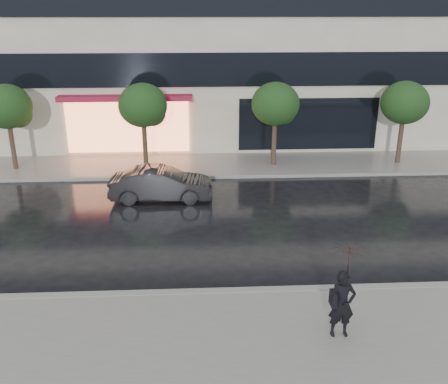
{
  "coord_description": "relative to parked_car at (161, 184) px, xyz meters",
  "views": [
    {
      "loc": [
        -0.5,
        -12.45,
        7.27
      ],
      "look_at": [
        0.3,
        3.03,
        1.4
      ],
      "focal_mm": 40.0,
      "sensor_mm": 36.0,
      "label": 1
    }
  ],
  "objects": [
    {
      "name": "pedestrian_with_umbrella",
      "position": [
        4.7,
        -9.01,
        0.94
      ],
      "size": [
        0.91,
        0.92,
        2.27
      ],
      "rotation": [
        0.0,
        0.0,
        0.03
      ],
      "color": "black",
      "rests_on": "sidewalk_near"
    },
    {
      "name": "tree_mid_west",
      "position": [
        -0.93,
        4.03,
        2.27
      ],
      "size": [
        2.2,
        2.2,
        3.99
      ],
      "color": "#33261C",
      "rests_on": "ground"
    },
    {
      "name": "curb_far",
      "position": [
        2.01,
        2.5,
        -0.59
      ],
      "size": [
        60.0,
        0.25,
        0.14
      ],
      "primitive_type": "cube",
      "color": "gray",
      "rests_on": "ground"
    },
    {
      "name": "sidewalk_far",
      "position": [
        2.01,
        4.25,
        -0.6
      ],
      "size": [
        60.0,
        3.5,
        0.12
      ],
      "primitive_type": "cube",
      "color": "slate",
      "rests_on": "ground"
    },
    {
      "name": "tree_far_west",
      "position": [
        -6.93,
        4.03,
        2.27
      ],
      "size": [
        2.2,
        2.2,
        3.99
      ],
      "color": "#33261C",
      "rests_on": "ground"
    },
    {
      "name": "parked_car",
      "position": [
        0.0,
        0.0,
        0.0
      ],
      "size": [
        4.01,
        1.46,
        1.31
      ],
      "primitive_type": "imported",
      "rotation": [
        0.0,
        0.0,
        1.55
      ],
      "color": "black",
      "rests_on": "ground"
    },
    {
      "name": "ground",
      "position": [
        2.01,
        -6.0,
        -0.66
      ],
      "size": [
        120.0,
        120.0,
        0.0
      ],
      "primitive_type": "plane",
      "color": "black",
      "rests_on": "ground"
    },
    {
      "name": "sidewalk_near",
      "position": [
        2.01,
        -9.25,
        -0.6
      ],
      "size": [
        60.0,
        4.5,
        0.12
      ],
      "primitive_type": "cube",
      "color": "slate",
      "rests_on": "ground"
    },
    {
      "name": "curb_near",
      "position": [
        2.01,
        -7.0,
        -0.59
      ],
      "size": [
        60.0,
        0.25,
        0.14
      ],
      "primitive_type": "cube",
      "color": "gray",
      "rests_on": "ground"
    },
    {
      "name": "tree_mid_east",
      "position": [
        5.07,
        4.03,
        2.27
      ],
      "size": [
        2.2,
        2.2,
        3.99
      ],
      "color": "#33261C",
      "rests_on": "ground"
    },
    {
      "name": "tree_far_east",
      "position": [
        11.07,
        4.03,
        2.27
      ],
      "size": [
        2.2,
        2.2,
        3.99
      ],
      "color": "#33261C",
      "rests_on": "ground"
    }
  ]
}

